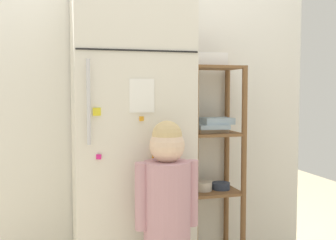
{
  "coord_description": "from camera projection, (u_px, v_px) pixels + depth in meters",
  "views": [
    {
      "loc": [
        -0.53,
        -2.37,
        1.17
      ],
      "look_at": [
        0.13,
        0.02,
        1.0
      ],
      "focal_mm": 43.52,
      "sensor_mm": 36.0,
      "label": 1
    }
  ],
  "objects": [
    {
      "name": "kitchen_wall_back",
      "position": [
        137.0,
        93.0,
        2.74
      ],
      "size": [
        2.47,
        0.03,
        2.34
      ],
      "primitive_type": "cube",
      "color": "silver",
      "rests_on": "ground"
    },
    {
      "name": "refrigerator",
      "position": [
        130.0,
        135.0,
        2.43
      ],
      "size": [
        0.66,
        0.6,
        1.84
      ],
      "color": "silver",
      "rests_on": "ground"
    },
    {
      "name": "child_standing",
      "position": [
        167.0,
        200.0,
        2.08
      ],
      "size": [
        0.33,
        0.25,
        1.03
      ],
      "color": "#4D474A",
      "rests_on": "ground"
    },
    {
      "name": "pantry_shelf_unit",
      "position": [
        212.0,
        149.0,
        2.71
      ],
      "size": [
        0.37,
        0.31,
        1.34
      ],
      "color": "brown",
      "rests_on": "ground"
    },
    {
      "name": "fruit_bin",
      "position": [
        208.0,
        61.0,
        2.68
      ],
      "size": [
        0.2,
        0.17,
        0.08
      ],
      "color": "white",
      "rests_on": "pantry_shelf_unit"
    }
  ]
}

